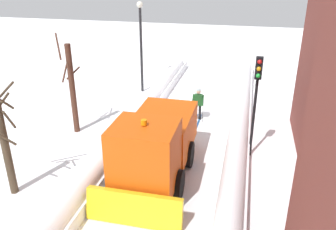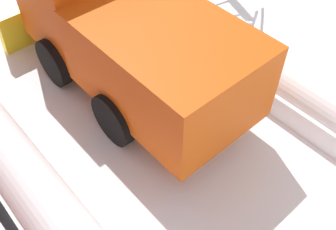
{
  "view_description": "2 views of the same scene",
  "coord_description": "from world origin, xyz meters",
  "px_view_note": "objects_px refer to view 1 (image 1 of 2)",
  "views": [
    {
      "loc": [
        -2.75,
        19.37,
        7.81
      ],
      "look_at": [
        0.5,
        5.52,
        1.61
      ],
      "focal_mm": 37.23,
      "sensor_mm": 36.0,
      "label": 1
    },
    {
      "loc": [
        -3.16,
        2.62,
        6.07
      ],
      "look_at": [
        -0.38,
        5.77,
        1.37
      ],
      "focal_mm": 41.32,
      "sensor_mm": 36.0,
      "label": 2
    }
  ],
  "objects_px": {
    "traffic_light_pole": "(257,89)",
    "bare_tree_mid": "(6,145)",
    "skier": "(198,102)",
    "bare_tree_near": "(72,88)",
    "plow_truck": "(155,144)",
    "street_lamp": "(141,37)"
  },
  "relations": [
    {
      "from": "plow_truck",
      "to": "bare_tree_near",
      "type": "bearing_deg",
      "value": -31.76
    },
    {
      "from": "plow_truck",
      "to": "skier",
      "type": "xyz_separation_m",
      "value": [
        -0.76,
        -5.95,
        -0.48
      ]
    },
    {
      "from": "bare_tree_near",
      "to": "bare_tree_mid",
      "type": "distance_m",
      "value": 5.24
    },
    {
      "from": "plow_truck",
      "to": "street_lamp",
      "type": "bearing_deg",
      "value": -69.97
    },
    {
      "from": "plow_truck",
      "to": "bare_tree_mid",
      "type": "relative_size",
      "value": 1.42
    },
    {
      "from": "traffic_light_pole",
      "to": "street_lamp",
      "type": "bearing_deg",
      "value": -45.04
    },
    {
      "from": "skier",
      "to": "bare_tree_mid",
      "type": "distance_m",
      "value": 9.9
    },
    {
      "from": "plow_truck",
      "to": "traffic_light_pole",
      "type": "bearing_deg",
      "value": -144.91
    },
    {
      "from": "bare_tree_mid",
      "to": "traffic_light_pole",
      "type": "bearing_deg",
      "value": -151.09
    },
    {
      "from": "bare_tree_mid",
      "to": "plow_truck",
      "type": "bearing_deg",
      "value": -156.22
    },
    {
      "from": "traffic_light_pole",
      "to": "bare_tree_mid",
      "type": "relative_size",
      "value": 1.07
    },
    {
      "from": "plow_truck",
      "to": "bare_tree_mid",
      "type": "xyz_separation_m",
      "value": [
        4.86,
        2.14,
        0.48
      ]
    },
    {
      "from": "plow_truck",
      "to": "skier",
      "type": "height_order",
      "value": "plow_truck"
    },
    {
      "from": "skier",
      "to": "bare_tree_near",
      "type": "bearing_deg",
      "value": 26.49
    },
    {
      "from": "bare_tree_near",
      "to": "bare_tree_mid",
      "type": "height_order",
      "value": "bare_tree_near"
    },
    {
      "from": "skier",
      "to": "bare_tree_mid",
      "type": "xyz_separation_m",
      "value": [
        5.62,
        8.09,
        0.96
      ]
    },
    {
      "from": "skier",
      "to": "bare_tree_near",
      "type": "height_order",
      "value": "bare_tree_near"
    },
    {
      "from": "bare_tree_mid",
      "to": "skier",
      "type": "bearing_deg",
      "value": -124.77
    },
    {
      "from": "skier",
      "to": "bare_tree_mid",
      "type": "bearing_deg",
      "value": 55.23
    },
    {
      "from": "skier",
      "to": "street_lamp",
      "type": "xyz_separation_m",
      "value": [
        4.28,
        -3.71,
        2.59
      ]
    },
    {
      "from": "skier",
      "to": "bare_tree_mid",
      "type": "relative_size",
      "value": 0.43
    },
    {
      "from": "bare_tree_near",
      "to": "skier",
      "type": "bearing_deg",
      "value": -153.51
    }
  ]
}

